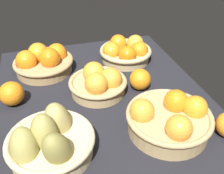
% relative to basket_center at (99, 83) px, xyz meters
% --- Properties ---
extents(market_tray, '(0.84, 0.72, 0.03)m').
position_rel_basket_center_xyz_m(market_tray, '(-0.00, -0.01, -0.06)').
color(market_tray, black).
rests_on(market_tray, ground).
extents(basket_center, '(0.21, 0.21, 0.11)m').
position_rel_basket_center_xyz_m(basket_center, '(0.00, 0.00, 0.00)').
color(basket_center, tan).
rests_on(basket_center, market_tray).
extents(basket_far_left_pears, '(0.23, 0.23, 0.14)m').
position_rel_basket_center_xyz_m(basket_far_left_pears, '(-0.24, 0.19, 0.01)').
color(basket_far_left_pears, '#D3BC8C').
rests_on(basket_far_left_pears, market_tray).
extents(basket_near_left, '(0.25, 0.25, 0.11)m').
position_rel_basket_center_xyz_m(basket_near_left, '(-0.24, -0.15, 0.00)').
color(basket_near_left, tan).
rests_on(basket_near_left, market_tray).
extents(basket_near_right, '(0.22, 0.22, 0.10)m').
position_rel_basket_center_xyz_m(basket_near_right, '(0.20, -0.17, -0.00)').
color(basket_near_right, tan).
rests_on(basket_near_right, market_tray).
extents(basket_far_right, '(0.24, 0.24, 0.11)m').
position_rel_basket_center_xyz_m(basket_far_right, '(0.21, 0.17, 0.00)').
color(basket_far_right, tan).
rests_on(basket_far_right, market_tray).
extents(loose_orange_front_gap, '(0.08, 0.08, 0.08)m').
position_rel_basket_center_xyz_m(loose_orange_front_gap, '(-0.02, -0.15, -0.00)').
color(loose_orange_front_gap, orange).
rests_on(loose_orange_front_gap, market_tray).
extents(loose_orange_back_gap, '(0.08, 0.08, 0.08)m').
position_rel_basket_center_xyz_m(loose_orange_back_gap, '(0.02, 0.29, -0.00)').
color(loose_orange_back_gap, orange).
rests_on(loose_orange_back_gap, market_tray).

